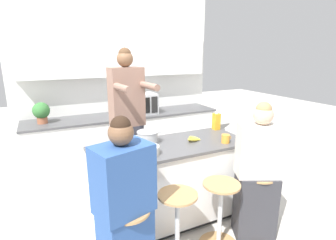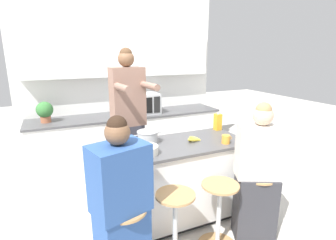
{
  "view_description": "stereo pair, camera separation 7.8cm",
  "coord_description": "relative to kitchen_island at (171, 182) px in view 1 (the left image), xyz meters",
  "views": [
    {
      "loc": [
        -1.16,
        -2.31,
        1.82
      ],
      "look_at": [
        0.0,
        0.07,
        1.13
      ],
      "focal_mm": 28.0,
      "sensor_mm": 36.0,
      "label": 1
    },
    {
      "loc": [
        -1.09,
        -2.34,
        1.82
      ],
      "look_at": [
        0.0,
        0.07,
        1.13
      ],
      "focal_mm": 28.0,
      "sensor_mm": 36.0,
      "label": 2
    }
  ],
  "objects": [
    {
      "name": "bar_stool_center_left",
      "position": [
        -0.22,
        -0.57,
        -0.11
      ],
      "size": [
        0.38,
        0.38,
        0.66
      ],
      "color": "tan",
      "rests_on": "ground_plane"
    },
    {
      "name": "bar_stool_center_right",
      "position": [
        0.22,
        -0.59,
        -0.11
      ],
      "size": [
        0.38,
        0.38,
        0.66
      ],
      "color": "tan",
      "rests_on": "ground_plane"
    },
    {
      "name": "coffee_cup_far",
      "position": [
        -0.56,
        -0.03,
        0.48
      ],
      "size": [
        0.12,
        0.08,
        0.1
      ],
      "color": "#DB4C51",
      "rests_on": "kitchen_island"
    },
    {
      "name": "fruit_bowl",
      "position": [
        -0.32,
        -0.14,
        0.48
      ],
      "size": [
        0.23,
        0.23,
        0.08
      ],
      "color": "silver",
      "rests_on": "kitchen_island"
    },
    {
      "name": "cooking_pot",
      "position": [
        -0.2,
        0.15,
        0.5
      ],
      "size": [
        0.31,
        0.22,
        0.13
      ],
      "color": "#B7BABC",
      "rests_on": "kitchen_island"
    },
    {
      "name": "potted_plant",
      "position": [
        -1.18,
        1.53,
        0.6
      ],
      "size": [
        0.22,
        0.22,
        0.29
      ],
      "color": "#A86042",
      "rests_on": "back_counter"
    },
    {
      "name": "juice_carton",
      "position": [
        0.76,
        0.25,
        0.54
      ],
      "size": [
        0.08,
        0.08,
        0.22
      ],
      "color": "gold",
      "rests_on": "kitchen_island"
    },
    {
      "name": "person_seated_near",
      "position": [
        0.64,
        -0.61,
        0.18
      ],
      "size": [
        0.47,
        0.4,
        1.39
      ],
      "rotation": [
        0.0,
        0.0,
        -0.45
      ],
      "color": "#333338",
      "rests_on": "ground_plane"
    },
    {
      "name": "back_counter",
      "position": [
        0.0,
        1.53,
        -0.01
      ],
      "size": [
        2.96,
        0.61,
        0.88
      ],
      "color": "white",
      "rests_on": "ground_plane"
    },
    {
      "name": "bar_stool_rightmost",
      "position": [
        0.67,
        -0.6,
        -0.11
      ],
      "size": [
        0.38,
        0.38,
        0.66
      ],
      "color": "tan",
      "rests_on": "ground_plane"
    },
    {
      "name": "kitchen_island",
      "position": [
        0.0,
        0.0,
        0.0
      ],
      "size": [
        1.67,
        0.68,
        0.88
      ],
      "color": "black",
      "rests_on": "ground_plane"
    },
    {
      "name": "person_cooking",
      "position": [
        -0.28,
        0.57,
        0.49
      ],
      "size": [
        0.41,
        0.61,
        1.87
      ],
      "rotation": [
        0.0,
        0.0,
        0.06
      ],
      "color": "#383842",
      "rests_on": "ground_plane"
    },
    {
      "name": "microwave",
      "position": [
        0.18,
        1.49,
        0.59
      ],
      "size": [
        0.56,
        0.35,
        0.31
      ],
      "color": "#B2B5B7",
      "rests_on": "back_counter"
    },
    {
      "name": "banana_bunch",
      "position": [
        0.26,
        -0.01,
        0.46
      ],
      "size": [
        0.18,
        0.13,
        0.06
      ],
      "color": "yellow",
      "rests_on": "kitchen_island"
    },
    {
      "name": "coffee_cup_near",
      "position": [
        0.55,
        -0.2,
        0.48
      ],
      "size": [
        0.12,
        0.09,
        0.09
      ],
      "color": "orange",
      "rests_on": "kitchen_island"
    },
    {
      "name": "person_wrapped_blanket",
      "position": [
        -0.69,
        -0.61,
        0.22
      ],
      "size": [
        0.47,
        0.38,
        1.4
      ],
      "rotation": [
        0.0,
        0.0,
        0.27
      ],
      "color": "#2D5193",
      "rests_on": "ground_plane"
    },
    {
      "name": "wall_back",
      "position": [
        0.0,
        1.82,
        1.1
      ],
      "size": [
        3.19,
        0.22,
        2.7
      ],
      "color": "silver",
      "rests_on": "ground_plane"
    },
    {
      "name": "ground_plane",
      "position": [
        0.0,
        0.0,
        -0.45
      ],
      "size": [
        16.0,
        16.0,
        0.0
      ],
      "primitive_type": "plane",
      "color": "beige"
    }
  ]
}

